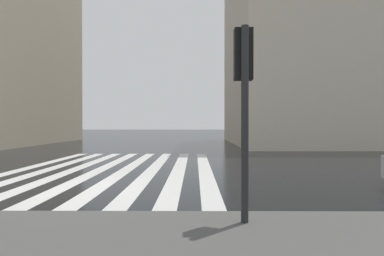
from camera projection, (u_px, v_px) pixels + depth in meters
The scene contains 4 objects.
ground_plane at pixel (77, 188), 9.04m from camera, with size 220.00×220.00×0.00m, color black.
zebra_crossing at pixel (116, 168), 13.04m from camera, with size 13.00×7.50×0.01m.
haussmann_block_corner at pixel (352, 34), 29.93m from camera, with size 17.26×21.51×20.32m.
traffic_signal_post at pixel (244, 81), 5.42m from camera, with size 0.44×0.30×3.15m.
Camera 1 is at (-9.00, -3.21, 1.72)m, focal length 31.03 mm.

